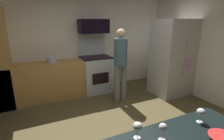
{
  "coord_description": "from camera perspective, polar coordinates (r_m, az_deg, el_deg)",
  "views": [
    {
      "loc": [
        -1.2,
        -2.25,
        1.85
      ],
      "look_at": [
        0.02,
        0.3,
        1.05
      ],
      "focal_mm": 27.99,
      "sensor_mm": 36.0,
      "label": 1
    }
  ],
  "objects": [
    {
      "name": "mixing_bowl_prep",
      "position": [
        1.77,
        32.4,
        -18.47
      ],
      "size": [
        0.22,
        0.22,
        0.05
      ],
      "primitive_type": "cone",
      "rotation": [
        3.14,
        0.0,
        0.0
      ],
      "color": "red",
      "rests_on": "counter_island"
    },
    {
      "name": "stock_pot",
      "position": [
        4.34,
        -19.19,
        3.26
      ],
      "size": [
        0.23,
        0.23,
        0.14
      ],
      "primitive_type": "cylinder",
      "color": "#B5BAC3",
      "rests_on": "lower_cabinet_run"
    },
    {
      "name": "ground_plane",
      "position": [
        3.16,
        2.19,
        -20.32
      ],
      "size": [
        5.2,
        4.8,
        0.02
      ],
      "primitive_type": "cube",
      "color": "brown"
    },
    {
      "name": "lower_cabinet_run",
      "position": [
        4.47,
        -20.36,
        -3.48
      ],
      "size": [
        2.4,
        0.6,
        0.9
      ],
      "primitive_type": "cube",
      "color": "#B68546",
      "rests_on": "ground"
    },
    {
      "name": "microwave",
      "position": [
        4.58,
        -6.06,
        14.05
      ],
      "size": [
        0.74,
        0.38,
        0.35
      ],
      "primitive_type": "cube",
      "color": "black",
      "rests_on": "oven_range"
    },
    {
      "name": "wine_glass_near",
      "position": [
        1.52,
        8.32,
        -17.86
      ],
      "size": [
        0.08,
        0.08,
        0.15
      ],
      "color": "silver",
      "rests_on": "counter_island"
    },
    {
      "name": "oven_range",
      "position": [
        4.69,
        -5.28,
        -0.76
      ],
      "size": [
        0.76,
        0.65,
        1.54
      ],
      "color": "#B6BEC1",
      "rests_on": "ground"
    },
    {
      "name": "refrigerator",
      "position": [
        4.66,
        19.04,
        3.77
      ],
      "size": [
        0.9,
        0.78,
        1.89
      ],
      "color": "beige",
      "rests_on": "ground"
    },
    {
      "name": "wall_back",
      "position": [
        4.78,
        -10.91,
        8.93
      ],
      "size": [
        5.2,
        0.12,
        2.6
      ],
      "primitive_type": "cube",
      "color": "silver",
      "rests_on": "ground"
    },
    {
      "name": "wine_glass_mid",
      "position": [
        1.54,
        16.27,
        -17.76
      ],
      "size": [
        0.07,
        0.07,
        0.16
      ],
      "color": "silver",
      "rests_on": "counter_island"
    },
    {
      "name": "wine_glass_far",
      "position": [
        1.91,
        27.06,
        -12.24
      ],
      "size": [
        0.08,
        0.08,
        0.15
      ],
      "color": "silver",
      "rests_on": "counter_island"
    },
    {
      "name": "person_cook",
      "position": [
        3.93,
        2.78,
        2.53
      ],
      "size": [
        0.31,
        0.3,
        1.69
      ],
      "color": "slate",
      "rests_on": "ground"
    }
  ]
}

